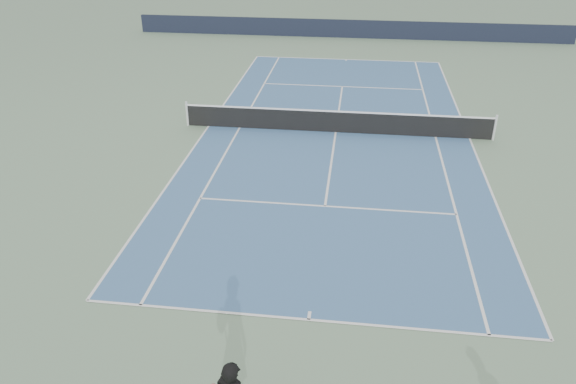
# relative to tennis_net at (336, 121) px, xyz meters

# --- Properties ---
(ground) EXTENTS (80.00, 80.00, 0.00)m
(ground) POSITION_rel_tennis_net_xyz_m (0.00, 0.00, -0.50)
(ground) COLOR slate
(court_surface) EXTENTS (10.97, 23.77, 0.01)m
(court_surface) POSITION_rel_tennis_net_xyz_m (0.00, 0.00, -0.50)
(court_surface) COLOR #3D6490
(court_surface) RESTS_ON ground
(tennis_net) EXTENTS (12.90, 0.10, 1.07)m
(tennis_net) POSITION_rel_tennis_net_xyz_m (0.00, 0.00, 0.00)
(tennis_net) COLOR silver
(tennis_net) RESTS_ON ground
(windscreen_far) EXTENTS (30.00, 0.25, 1.20)m
(windscreen_far) POSITION_rel_tennis_net_xyz_m (0.00, 17.88, 0.10)
(windscreen_far) COLOR black
(windscreen_far) RESTS_ON ground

